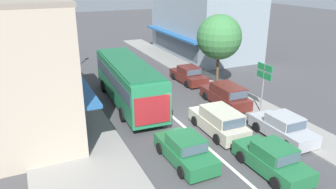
{
  "coord_description": "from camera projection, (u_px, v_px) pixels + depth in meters",
  "views": [
    {
      "loc": [
        -8.78,
        -17.55,
        9.19
      ],
      "look_at": [
        0.19,
        2.14,
        1.2
      ],
      "focal_mm": 35.0,
      "sensor_mm": 36.0,
      "label": 1
    }
  ],
  "objects": [
    {
      "name": "pedestrian_with_handbag_near",
      "position": [
        69.0,
        64.0,
        31.26
      ],
      "size": [
        0.62,
        0.48,
        1.63
      ],
      "color": "#4C4742",
      "rests_on": "sidewalk_left"
    },
    {
      "name": "parked_sedan_kerb_front",
      "position": [
        283.0,
        128.0,
        19.3
      ],
      "size": [
        1.91,
        4.21,
        1.47
      ],
      "color": "#9EA3A8",
      "rests_on": "ground"
    },
    {
      "name": "wagon_adjacent_lane_trail",
      "position": [
        219.0,
        121.0,
        19.95
      ],
      "size": [
        1.99,
        4.52,
        1.58
      ],
      "color": "#B7B29E",
      "rests_on": "ground"
    },
    {
      "name": "sedan_queue_far_back",
      "position": [
        185.0,
        150.0,
        16.85
      ],
      "size": [
        1.96,
        4.23,
        1.47
      ],
      "color": "#1E6638",
      "rests_on": "ground"
    },
    {
      "name": "shopfront_far_end",
      "position": [
        4.0,
        35.0,
        33.05
      ],
      "size": [
        7.92,
        9.15,
        6.75
      ],
      "color": "#84939E",
      "rests_on": "ground"
    },
    {
      "name": "kerb_right",
      "position": [
        211.0,
        83.0,
        29.09
      ],
      "size": [
        2.8,
        44.0,
        0.12
      ],
      "primitive_type": "cube",
      "color": "gray",
      "rests_on": "ground"
    },
    {
      "name": "lane_centre_line",
      "position": [
        156.0,
        102.0,
        24.99
      ],
      "size": [
        0.2,
        28.0,
        0.01
      ],
      "primitive_type": "cube",
      "color": "silver",
      "rests_on": "ground"
    },
    {
      "name": "sedan_queue_gap_filler",
      "position": [
        272.0,
        159.0,
        16.01
      ],
      "size": [
        1.94,
        4.22,
        1.47
      ],
      "color": "#1E6638",
      "rests_on": "ground"
    },
    {
      "name": "building_right_far",
      "position": [
        204.0,
        11.0,
        38.55
      ],
      "size": [
        8.73,
        13.91,
        10.08
      ],
      "color": "#84939E",
      "rests_on": "ground"
    },
    {
      "name": "ground_plane",
      "position": [
        179.0,
        122.0,
        21.58
      ],
      "size": [
        140.0,
        140.0,
        0.0
      ],
      "primitive_type": "plane",
      "color": "#3F3F42"
    },
    {
      "name": "traffic_light_downstreet",
      "position": [
        74.0,
        40.0,
        33.11
      ],
      "size": [
        0.33,
        0.24,
        4.2
      ],
      "color": "gray",
      "rests_on": "ground"
    },
    {
      "name": "shopfront_mid_block",
      "position": [
        1.0,
        48.0,
        25.35
      ],
      "size": [
        7.21,
        7.82,
        7.58
      ],
      "color": "gray",
      "rests_on": "ground"
    },
    {
      "name": "parked_wagon_kerb_second",
      "position": [
        226.0,
        95.0,
        24.24
      ],
      "size": [
        2.0,
        4.53,
        1.58
      ],
      "color": "#561E19",
      "rests_on": "ground"
    },
    {
      "name": "city_bus",
      "position": [
        128.0,
        80.0,
        24.08
      ],
      "size": [
        3.09,
        10.96,
        3.23
      ],
      "color": "#237A4C",
      "rests_on": "ground"
    },
    {
      "name": "sidewalk_left",
      "position": [
        60.0,
        106.0,
        24.03
      ],
      "size": [
        5.2,
        44.0,
        0.14
      ],
      "primitive_type": "cube",
      "color": "gray",
      "rests_on": "ground"
    },
    {
      "name": "parked_sedan_kerb_third",
      "position": [
        189.0,
        75.0,
        29.32
      ],
      "size": [
        1.98,
        4.24,
        1.47
      ],
      "color": "#561E19",
      "rests_on": "ground"
    },
    {
      "name": "directional_road_sign",
      "position": [
        264.0,
        76.0,
        22.12
      ],
      "size": [
        0.1,
        1.4,
        3.6
      ],
      "color": "gray",
      "rests_on": "ground"
    },
    {
      "name": "street_tree_right",
      "position": [
        219.0,
        37.0,
        26.7
      ],
      "size": [
        3.69,
        3.69,
        6.19
      ],
      "color": "brown",
      "rests_on": "ground"
    }
  ]
}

